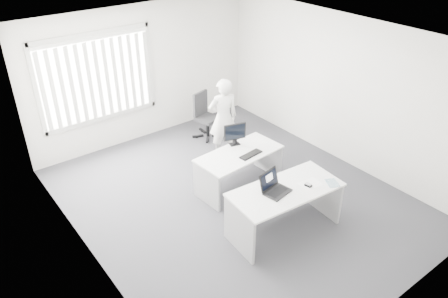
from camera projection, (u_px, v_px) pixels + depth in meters
ground at (234, 198)px, 7.57m from camera, size 6.00×6.00×0.00m
wall_back at (144, 73)px, 8.93m from camera, size 5.00×0.02×2.80m
wall_front at (406, 224)px, 4.81m from camera, size 5.00×0.02×2.80m
wall_left at (83, 181)px, 5.55m from camera, size 0.02×6.00×2.80m
wall_right at (339, 89)px, 8.19m from camera, size 0.02×6.00×2.80m
ceiling at (237, 38)px, 6.17m from camera, size 5.00×6.00×0.02m
window at (97, 78)px, 8.30m from camera, size 2.32×0.06×1.76m
blinds at (99, 80)px, 8.28m from camera, size 2.20×0.10×1.50m
desk_near at (285, 201)px, 6.58m from camera, size 1.77×0.94×0.78m
desk_far at (239, 162)px, 7.64m from camera, size 1.58×0.83×0.70m
office_chair at (206, 123)px, 9.41m from camera, size 0.68×0.68×0.99m
person at (223, 118)px, 8.48m from camera, size 0.68×0.55×1.61m
laptop at (278, 184)px, 6.31m from camera, size 0.44×0.41×0.30m
paper_sheet at (310, 184)px, 6.58m from camera, size 0.35×0.27×0.00m
mouse at (308, 185)px, 6.52m from camera, size 0.08×0.12×0.04m
booklet at (332, 183)px, 6.59m from camera, size 0.25×0.28×0.01m
keyboard at (251, 155)px, 7.47m from camera, size 0.45×0.20×0.02m
monitor at (235, 134)px, 7.70m from camera, size 0.43×0.23×0.41m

